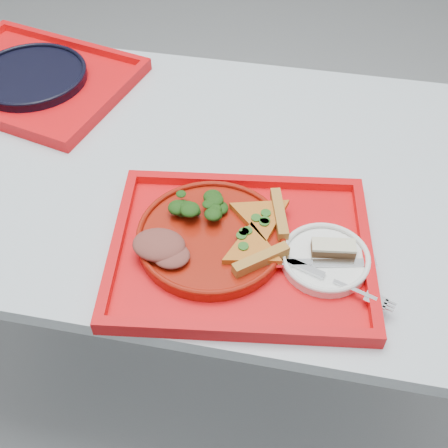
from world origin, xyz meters
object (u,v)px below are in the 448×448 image
(tray_far, at_px, (33,82))
(dessert_bar, at_px, (333,248))
(tray_main, at_px, (241,252))
(navy_plate, at_px, (31,77))
(dinner_plate, at_px, (211,238))

(tray_far, relative_size, dessert_bar, 5.84)
(tray_main, xyz_separation_m, navy_plate, (-0.58, 0.42, 0.01))
(dessert_bar, bearing_deg, dinner_plate, 173.18)
(dinner_plate, height_order, navy_plate, dinner_plate)
(navy_plate, bearing_deg, dinner_plate, -38.23)
(tray_main, distance_m, dessert_bar, 0.16)
(dessert_bar, bearing_deg, tray_far, 142.91)
(tray_far, bearing_deg, tray_main, -22.34)
(tray_far, relative_size, dinner_plate, 1.73)
(tray_main, distance_m, dinner_plate, 0.06)
(tray_main, relative_size, tray_far, 1.00)
(tray_far, distance_m, navy_plate, 0.01)
(dinner_plate, relative_size, navy_plate, 1.00)
(tray_main, distance_m, tray_far, 0.71)
(tray_main, height_order, dinner_plate, dinner_plate)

